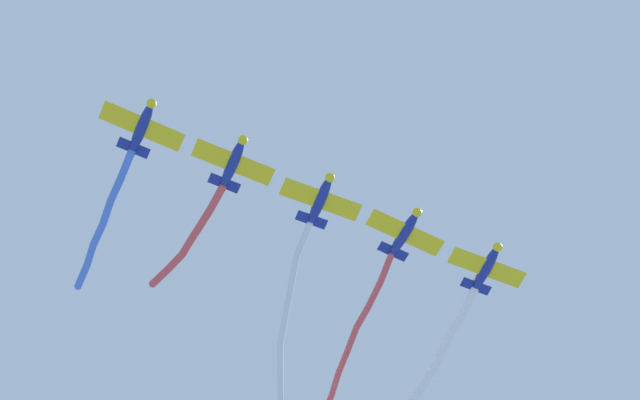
% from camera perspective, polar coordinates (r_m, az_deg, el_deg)
% --- Properties ---
extents(airplane_lead, '(6.84, 6.37, 1.92)m').
position_cam_1_polar(airplane_lead, '(82.33, -11.15, 4.58)').
color(airplane_lead, navy).
extents(smoke_trail_lead, '(11.64, 13.08, 2.52)m').
position_cam_1_polar(smoke_trail_lead, '(87.85, -13.52, -1.40)').
color(smoke_trail_lead, '#4C75DB').
extents(airplane_left_wing, '(6.93, 6.27, 1.92)m').
position_cam_1_polar(airplane_left_wing, '(82.75, -5.49, 2.39)').
color(airplane_left_wing, navy).
extents(smoke_trail_left_wing, '(11.61, 9.82, 3.56)m').
position_cam_1_polar(smoke_trail_left_wing, '(88.22, -8.21, -2.43)').
color(smoke_trail_left_wing, '#DB4C4C').
extents(airplane_right_wing, '(7.06, 6.20, 1.92)m').
position_cam_1_polar(airplane_right_wing, '(83.52, 0.03, 0.04)').
color(airplane_right_wing, navy).
extents(smoke_trail_right_wing, '(11.25, 32.29, 2.51)m').
position_cam_1_polar(smoke_trail_right_wing, '(92.38, -1.97, -11.05)').
color(smoke_trail_right_wing, white).
extents(airplane_slot, '(6.73, 6.50, 1.92)m').
position_cam_1_polar(airplane_slot, '(85.73, 5.37, -2.05)').
color(airplane_slot, navy).
extents(smoke_trail_slot, '(16.48, 26.31, 2.57)m').
position_cam_1_polar(smoke_trail_slot, '(94.58, 1.35, -11.04)').
color(smoke_trail_slot, '#DB4C4C').
extents(airplane_trail, '(7.03, 6.22, 1.92)m').
position_cam_1_polar(airplane_trail, '(88.22, 10.46, -4.19)').
color(airplane_trail, navy).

